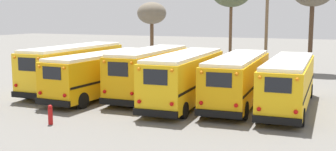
{
  "coord_description": "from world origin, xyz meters",
  "views": [
    {
      "loc": [
        10.8,
        -25.16,
        5.58
      ],
      "look_at": [
        0.0,
        0.24,
        1.63
      ],
      "focal_mm": 45.0,
      "sensor_mm": 36.0,
      "label": 1
    }
  ],
  "objects": [
    {
      "name": "ground_plane",
      "position": [
        0.0,
        0.0,
        0.0
      ],
      "size": [
        160.0,
        160.0,
        0.0
      ],
      "primitive_type": "plane",
      "color": "#66635E"
    },
    {
      "name": "school_bus_0",
      "position": [
        -7.72,
        0.59,
        1.83
      ],
      "size": [
        2.69,
        10.29,
        3.36
      ],
      "color": "yellow",
      "rests_on": "ground"
    },
    {
      "name": "school_bus_1",
      "position": [
        -4.63,
        -0.42,
        1.65
      ],
      "size": [
        2.94,
        10.57,
        3.02
      ],
      "color": "#E5A00C",
      "rests_on": "ground"
    },
    {
      "name": "school_bus_2",
      "position": [
        -1.54,
        0.65,
        1.78
      ],
      "size": [
        2.76,
        9.43,
        3.3
      ],
      "color": "#E5A00C",
      "rests_on": "ground"
    },
    {
      "name": "school_bus_3",
      "position": [
        1.54,
        -0.62,
        1.74
      ],
      "size": [
        2.95,
        10.25,
        3.22
      ],
      "color": "yellow",
      "rests_on": "ground"
    },
    {
      "name": "school_bus_4",
      "position": [
        4.63,
        0.58,
        1.68
      ],
      "size": [
        2.99,
        10.59,
        3.08
      ],
      "color": "#E5A00C",
      "rests_on": "ground"
    },
    {
      "name": "school_bus_5",
      "position": [
        7.72,
        0.56,
        1.64
      ],
      "size": [
        2.7,
        10.75,
        3.01
      ],
      "color": "yellow",
      "rests_on": "ground"
    },
    {
      "name": "utility_pole",
      "position": [
        4.09,
        13.19,
        4.74
      ],
      "size": [
        1.8,
        0.28,
        9.15
      ],
      "color": "brown",
      "rests_on": "ground"
    },
    {
      "name": "bare_tree_0",
      "position": [
        -9.38,
        17.66,
        5.73
      ],
      "size": [
        3.25,
        3.25,
        7.05
      ],
      "color": "brown",
      "rests_on": "ground"
    },
    {
      "name": "fire_hydrant",
      "position": [
        -3.06,
        -8.07,
        0.52
      ],
      "size": [
        0.24,
        0.24,
        1.03
      ],
      "color": "#B21414",
      "rests_on": "ground"
    }
  ]
}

